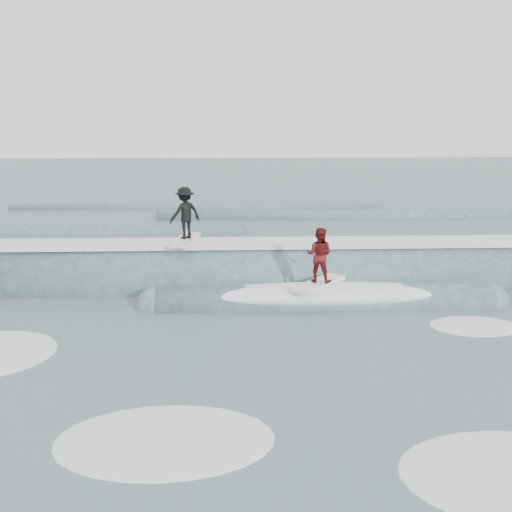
{
  "coord_description": "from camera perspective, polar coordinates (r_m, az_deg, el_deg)",
  "views": [
    {
      "loc": [
        -0.68,
        -11.61,
        4.67
      ],
      "look_at": [
        0.0,
        4.19,
        1.1
      ],
      "focal_mm": 40.0,
      "sensor_mm": 36.0,
      "label": 1
    }
  ],
  "objects": [
    {
      "name": "surfer_red",
      "position": [
        15.17,
        6.32,
        -0.34
      ],
      "size": [
        1.7,
        1.89,
        1.57
      ],
      "color": "white",
      "rests_on": "ground"
    },
    {
      "name": "surfer_black",
      "position": [
        17.05,
        -7.1,
        4.0
      ],
      "size": [
        1.14,
        2.05,
        1.63
      ],
      "color": "white",
      "rests_on": "ground"
    },
    {
      "name": "ground",
      "position": [
        12.53,
        0.83,
        -9.16
      ],
      "size": [
        160.0,
        160.0,
        0.0
      ],
      "primitive_type": "plane",
      "color": "#3F515D",
      "rests_on": "ground"
    },
    {
      "name": "far_swells",
      "position": [
        29.64,
        -4.01,
        3.61
      ],
      "size": [
        39.36,
        8.65,
        0.8
      ],
      "color": "#334B56",
      "rests_on": "ground"
    },
    {
      "name": "breaking_wave",
      "position": [
        17.19,
        0.64,
        -2.92
      ],
      "size": [
        21.3,
        4.05,
        2.54
      ],
      "color": "#334B56",
      "rests_on": "ground"
    },
    {
      "name": "whitewater",
      "position": [
        10.75,
        -4.66,
        -13.06
      ],
      "size": [
        13.95,
        7.84,
        0.1
      ],
      "color": "white",
      "rests_on": "ground"
    }
  ]
}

